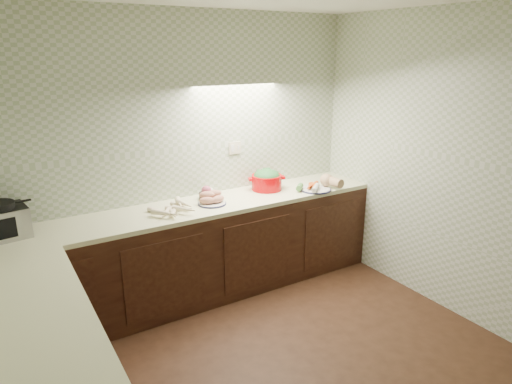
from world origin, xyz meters
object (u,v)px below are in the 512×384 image
sweet_potato_plate (212,199)px  veg_plate (320,184)px  dutch_oven (267,180)px  onion_bowl (208,194)px  parsnip_pile (183,206)px

sweet_potato_plate → veg_plate: bearing=-7.1°
sweet_potato_plate → dutch_oven: dutch_oven is taller
dutch_oven → onion_bowl: bearing=-163.2°
veg_plate → parsnip_pile: bearing=174.9°
sweet_potato_plate → onion_bowl: 0.15m
sweet_potato_plate → dutch_oven: (0.67, 0.12, 0.06)m
onion_bowl → dutch_oven: bearing=-2.5°
sweet_potato_plate → veg_plate: 1.15m
onion_bowl → veg_plate: (1.11, -0.29, 0.00)m
dutch_oven → veg_plate: bearing=-9.3°
parsnip_pile → sweet_potato_plate: bearing=3.3°
parsnip_pile → sweet_potato_plate: 0.28m
parsnip_pile → onion_bowl: 0.35m
veg_plate → dutch_oven: bearing=151.4°
sweet_potato_plate → dutch_oven: size_ratio=0.67×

